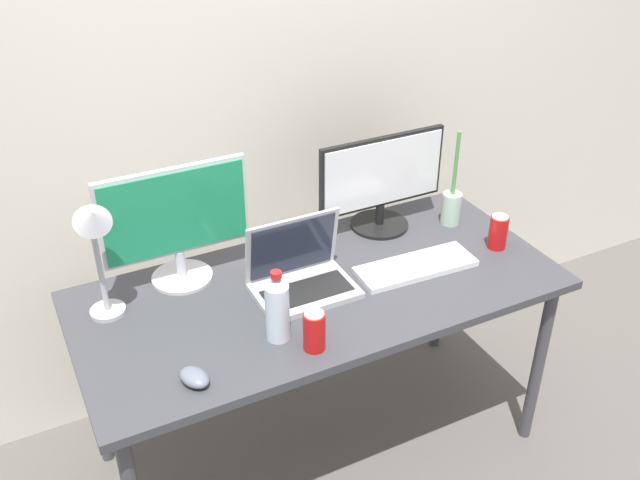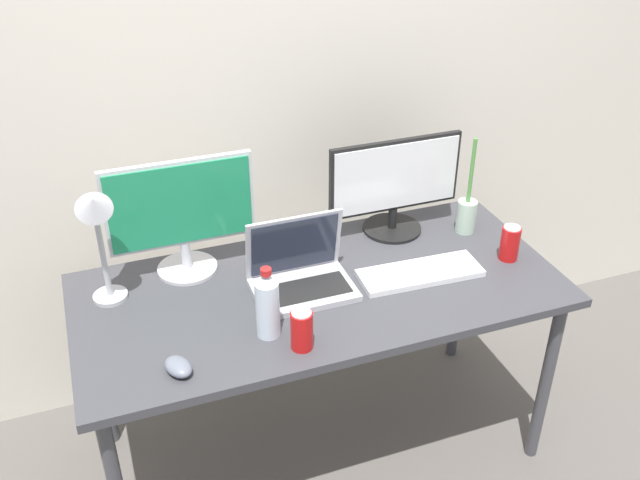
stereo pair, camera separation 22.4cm
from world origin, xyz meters
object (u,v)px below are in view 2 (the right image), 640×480
monitor_center (395,184)px  desk_lamp (97,226)px  keyboard_main (420,273)px  soda_can_by_laptop (302,330)px  laptop_silver (300,272)px  water_bottle (268,305)px  bamboo_vase (467,213)px  work_desk (320,303)px  mouse_by_keyboard (178,367)px  soda_can_near_keyboard (510,243)px  monitor_left (181,213)px

monitor_center → desk_lamp: 1.04m
keyboard_main → soda_can_by_laptop: (-0.49, -0.21, 0.05)m
laptop_silver → water_bottle: laptop_silver is taller
laptop_silver → bamboo_vase: bamboo_vase is taller
keyboard_main → bamboo_vase: (0.29, 0.21, 0.06)m
work_desk → water_bottle: size_ratio=6.81×
mouse_by_keyboard → soda_can_near_keyboard: bearing=-11.7°
mouse_by_keyboard → soda_can_near_keyboard: soda_can_near_keyboard is taller
water_bottle → soda_can_near_keyboard: 0.91m
desk_lamp → keyboard_main: bearing=-10.5°
monitor_left → water_bottle: 0.47m
soda_can_by_laptop → laptop_silver: bearing=72.3°
monitor_left → soda_can_near_keyboard: monitor_left is taller
laptop_silver → desk_lamp: bearing=169.9°
soda_can_by_laptop → desk_lamp: 0.68m
monitor_center → water_bottle: 0.75m
work_desk → soda_can_near_keyboard: soda_can_near_keyboard is taller
work_desk → soda_can_near_keyboard: 0.69m
mouse_by_keyboard → monitor_center: bearing=8.9°
laptop_silver → soda_can_near_keyboard: (0.74, -0.09, 0.01)m
water_bottle → soda_can_near_keyboard: water_bottle is taller
soda_can_near_keyboard → bamboo_vase: size_ratio=0.34×
monitor_center → soda_can_by_laptop: size_ratio=3.96×
monitor_center → keyboard_main: (-0.04, -0.31, -0.18)m
laptop_silver → water_bottle: 0.26m
mouse_by_keyboard → desk_lamp: 0.49m
work_desk → mouse_by_keyboard: mouse_by_keyboard is taller
monitor_center → soda_can_near_keyboard: bearing=-46.9°
bamboo_vase → keyboard_main: bearing=-144.3°
work_desk → bamboo_vase: bamboo_vase is taller
desk_lamp → monitor_left: bearing=24.3°
desk_lamp → water_bottle: bearing=-35.7°
monitor_left → monitor_center: size_ratio=0.97×
monitor_center → keyboard_main: bearing=-97.4°
soda_can_by_laptop → desk_lamp: (-0.50, 0.40, 0.23)m
monitor_center → soda_can_near_keyboard: (0.30, -0.32, -0.13)m
mouse_by_keyboard → soda_can_near_keyboard: (1.19, 0.19, 0.04)m
monitor_center → soda_can_by_laptop: 0.76m
work_desk → laptop_silver: 0.14m
monitor_left → bamboo_vase: bearing=-5.2°
keyboard_main → mouse_by_keyboard: size_ratio=4.23×
monitor_center → water_bottle: size_ratio=2.13×
soda_can_by_laptop → bamboo_vase: (0.78, 0.42, 0.01)m
soda_can_by_laptop → bamboo_vase: bamboo_vase is taller
laptop_silver → monitor_center: bearing=27.6°
monitor_center → soda_can_near_keyboard: 0.45m
keyboard_main → water_bottle: (-0.57, -0.12, 0.10)m
soda_can_near_keyboard → bamboo_vase: bamboo_vase is taller
keyboard_main → desk_lamp: size_ratio=0.97×
soda_can_by_laptop → keyboard_main: bearing=23.5°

